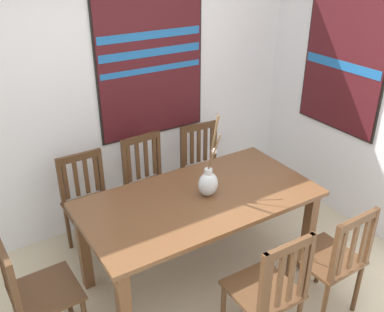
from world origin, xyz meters
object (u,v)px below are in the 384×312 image
at_px(chair_1, 333,259).
at_px(chair_4, 150,184).
at_px(centerpiece_vase, 208,182).
at_px(chair_3, 37,293).
at_px(painting_on_side_wall, 344,61).
at_px(painting_on_back_wall, 151,64).
at_px(dining_table, 200,209).
at_px(chair_0, 205,168).
at_px(chair_2, 269,291).
at_px(chair_5, 89,203).

xyz_separation_m(chair_1, chair_4, (-0.64, 1.61, 0.01)).
height_order(centerpiece_vase, chair_1, centerpiece_vase).
height_order(chair_3, chair_4, chair_4).
distance_m(chair_4, painting_on_side_wall, 2.10).
bearing_deg(painting_on_side_wall, chair_1, -136.38).
bearing_deg(chair_1, chair_3, 157.14).
bearing_deg(painting_on_back_wall, dining_table, -100.49).
relative_size(chair_3, painting_on_side_wall, 0.71).
distance_m(dining_table, chair_3, 1.28).
bearing_deg(chair_3, centerpiece_vase, 0.40).
xyz_separation_m(chair_0, painting_on_side_wall, (1.14, -0.55, 1.03)).
relative_size(chair_0, chair_4, 0.98).
distance_m(centerpiece_vase, chair_2, 0.90).
distance_m(centerpiece_vase, chair_0, 1.03).
bearing_deg(centerpiece_vase, chair_0, 57.93).
bearing_deg(chair_4, chair_2, -88.82).
xyz_separation_m(chair_3, chair_4, (1.24, 0.82, 0.01)).
bearing_deg(chair_5, painting_on_side_wall, -13.48).
bearing_deg(chair_4, centerpiece_vase, -83.19).
xyz_separation_m(chair_2, chair_5, (-0.62, 1.62, -0.02)).
bearing_deg(chair_4, chair_0, -0.59).
height_order(dining_table, chair_4, chair_4).
distance_m(dining_table, chair_1, 1.03).
bearing_deg(chair_5, centerpiece_vase, -50.06).
bearing_deg(chair_1, dining_table, 127.02).
relative_size(chair_0, chair_2, 0.95).
bearing_deg(chair_2, painting_on_side_wall, 31.88).
height_order(painting_on_back_wall, painting_on_side_wall, painting_on_back_wall).
xyz_separation_m(chair_4, chair_5, (-0.59, 0.01, -0.01)).
bearing_deg(painting_on_side_wall, chair_5, 166.52).
xyz_separation_m(chair_3, painting_on_side_wall, (2.99, 0.27, 1.04)).
xyz_separation_m(chair_2, chair_3, (-1.27, 0.80, -0.02)).
bearing_deg(chair_5, chair_1, -52.92).
xyz_separation_m(dining_table, painting_on_side_wall, (1.72, 0.25, 0.86)).
relative_size(chair_2, chair_5, 1.07).
relative_size(centerpiece_vase, chair_3, 0.75).
distance_m(dining_table, painting_on_back_wall, 1.45).
distance_m(chair_2, chair_3, 1.50).
height_order(chair_0, chair_5, chair_0).
height_order(chair_3, painting_on_back_wall, painting_on_back_wall).
height_order(centerpiece_vase, chair_4, centerpiece_vase).
xyz_separation_m(centerpiece_vase, chair_0, (0.50, 0.80, -0.40)).
relative_size(chair_0, chair_5, 1.01).
distance_m(chair_1, painting_on_side_wall, 1.85).
distance_m(chair_1, painting_on_back_wall, 2.25).
xyz_separation_m(centerpiece_vase, chair_5, (-0.68, 0.82, -0.41)).
xyz_separation_m(chair_0, chair_1, (0.03, -1.60, -0.01)).
distance_m(chair_0, chair_4, 0.60).
distance_m(dining_table, chair_2, 0.83).
distance_m(chair_0, painting_on_side_wall, 1.63).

